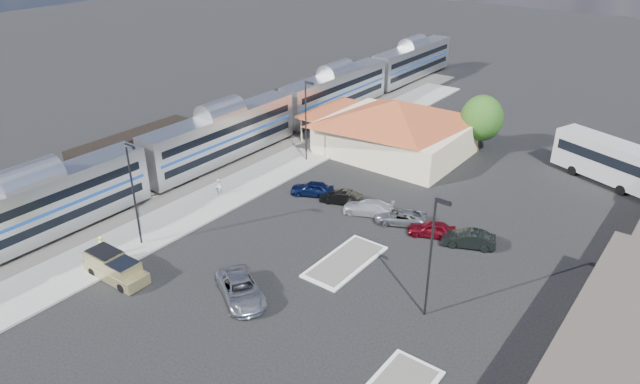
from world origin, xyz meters
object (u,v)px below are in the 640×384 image
Objects in this scene: suv at (241,289)px; coach_bus at (621,163)px; station_depot at (395,126)px; pickup_truck at (116,268)px.

suv is 39.84m from coach_bus.
station_depot reaches higher than coach_bus.
pickup_truck is 9.98m from suv.
station_depot is 1.34× the size of coach_bus.
coach_bus is at bearing -34.89° from pickup_truck.
coach_bus is at bearing 14.21° from station_depot.
station_depot is 30.84m from suv.
coach_bus is (26.28, 39.78, 1.62)m from pickup_truck.
pickup_truck is at bearing 167.58° from coach_bus.
station_depot reaches higher than pickup_truck.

